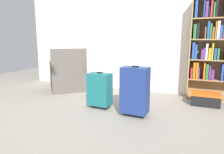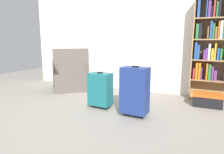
{
  "view_description": "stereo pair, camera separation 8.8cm",
  "coord_description": "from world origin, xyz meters",
  "px_view_note": "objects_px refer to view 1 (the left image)",
  "views": [
    {
      "loc": [
        1.37,
        -2.27,
        1.07
      ],
      "look_at": [
        0.24,
        0.35,
        0.55
      ],
      "focal_mm": 32.5,
      "sensor_mm": 36.0,
      "label": 1
    },
    {
      "loc": [
        1.45,
        -2.23,
        1.07
      ],
      "look_at": [
        0.24,
        0.35,
        0.55
      ],
      "focal_mm": 32.5,
      "sensor_mm": 36.0,
      "label": 2
    }
  ],
  "objects_px": {
    "mug": "(92,90)",
    "storage_box": "(205,99)",
    "bookshelf": "(214,47)",
    "suitcase_navy_blue": "(135,90)",
    "armchair": "(68,76)",
    "suitcase_teal": "(100,89)"
  },
  "relations": [
    {
      "from": "suitcase_navy_blue",
      "to": "bookshelf",
      "type": "bearing_deg",
      "value": 52.41
    },
    {
      "from": "bookshelf",
      "to": "suitcase_navy_blue",
      "type": "height_order",
      "value": "bookshelf"
    },
    {
      "from": "armchair",
      "to": "mug",
      "type": "relative_size",
      "value": 8.24
    },
    {
      "from": "mug",
      "to": "suitcase_teal",
      "type": "relative_size",
      "value": 0.21
    },
    {
      "from": "armchair",
      "to": "suitcase_navy_blue",
      "type": "distance_m",
      "value": 1.98
    },
    {
      "from": "armchair",
      "to": "suitcase_navy_blue",
      "type": "bearing_deg",
      "value": -26.66
    },
    {
      "from": "suitcase_navy_blue",
      "to": "storage_box",
      "type": "bearing_deg",
      "value": 44.48
    },
    {
      "from": "mug",
      "to": "suitcase_navy_blue",
      "type": "xyz_separation_m",
      "value": [
        1.2,
        -0.91,
        0.33
      ]
    },
    {
      "from": "mug",
      "to": "storage_box",
      "type": "height_order",
      "value": "storage_box"
    },
    {
      "from": "armchair",
      "to": "mug",
      "type": "height_order",
      "value": "armchair"
    },
    {
      "from": "armchair",
      "to": "storage_box",
      "type": "distance_m",
      "value": 2.72
    },
    {
      "from": "bookshelf",
      "to": "storage_box",
      "type": "relative_size",
      "value": 3.97
    },
    {
      "from": "bookshelf",
      "to": "armchair",
      "type": "bearing_deg",
      "value": -170.98
    },
    {
      "from": "bookshelf",
      "to": "suitcase_teal",
      "type": "height_order",
      "value": "bookshelf"
    },
    {
      "from": "armchair",
      "to": "mug",
      "type": "xyz_separation_m",
      "value": [
        0.57,
        0.03,
        -0.27
      ]
    },
    {
      "from": "suitcase_navy_blue",
      "to": "suitcase_teal",
      "type": "bearing_deg",
      "value": 169.41
    },
    {
      "from": "suitcase_teal",
      "to": "bookshelf",
      "type": "bearing_deg",
      "value": 36.61
    },
    {
      "from": "suitcase_navy_blue",
      "to": "suitcase_teal",
      "type": "relative_size",
      "value": 1.25
    },
    {
      "from": "bookshelf",
      "to": "storage_box",
      "type": "bearing_deg",
      "value": -101.1
    },
    {
      "from": "armchair",
      "to": "suitcase_teal",
      "type": "height_order",
      "value": "armchair"
    },
    {
      "from": "suitcase_teal",
      "to": "storage_box",
      "type": "bearing_deg",
      "value": 27.58
    },
    {
      "from": "suitcase_navy_blue",
      "to": "suitcase_teal",
      "type": "xyz_separation_m",
      "value": [
        -0.61,
        0.11,
        -0.07
      ]
    }
  ]
}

